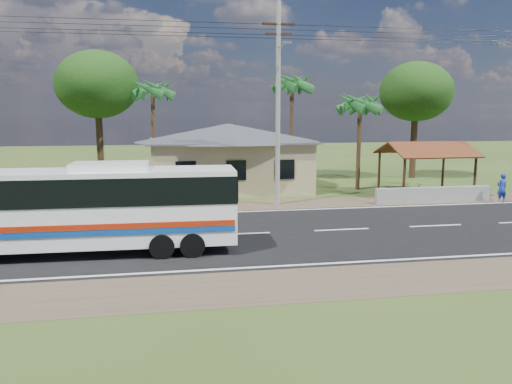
# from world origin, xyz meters

# --- Properties ---
(ground) EXTENTS (120.00, 120.00, 0.00)m
(ground) POSITION_xyz_m (0.00, 0.00, 0.00)
(ground) COLOR #2B4719
(ground) RESTS_ON ground
(road) EXTENTS (120.00, 16.00, 0.03)m
(road) POSITION_xyz_m (0.00, 0.00, 0.01)
(road) COLOR black
(road) RESTS_ON ground
(house) EXTENTS (12.40, 10.00, 5.00)m
(house) POSITION_xyz_m (1.00, 13.00, 2.64)
(house) COLOR tan
(house) RESTS_ON ground
(waiting_shed) EXTENTS (5.20, 4.48, 3.35)m
(waiting_shed) POSITION_xyz_m (13.00, 8.50, 2.73)
(waiting_shed) COLOR #392214
(waiting_shed) RESTS_ON ground
(concrete_barrier) EXTENTS (7.00, 0.30, 0.90)m
(concrete_barrier) POSITION_xyz_m (12.00, 5.60, 0.45)
(concrete_barrier) COLOR #9E9E99
(concrete_barrier) RESTS_ON ground
(utility_poles) EXTENTS (32.80, 2.22, 11.00)m
(utility_poles) POSITION_xyz_m (2.67, 6.49, 5.77)
(utility_poles) COLOR #9E9E99
(utility_poles) RESTS_ON ground
(palm_near) EXTENTS (2.80, 2.80, 6.70)m
(palm_near) POSITION_xyz_m (9.50, 11.00, 5.71)
(palm_near) COLOR #47301E
(palm_near) RESTS_ON ground
(palm_mid) EXTENTS (2.80, 2.80, 8.20)m
(palm_mid) POSITION_xyz_m (6.00, 15.50, 7.16)
(palm_mid) COLOR #47301E
(palm_mid) RESTS_ON ground
(palm_far) EXTENTS (2.80, 2.80, 7.70)m
(palm_far) POSITION_xyz_m (-4.00, 16.00, 6.68)
(palm_far) COLOR #47301E
(palm_far) RESTS_ON ground
(tree_behind_house) EXTENTS (6.00, 6.00, 9.61)m
(tree_behind_house) POSITION_xyz_m (-8.00, 18.00, 7.12)
(tree_behind_house) COLOR #47301E
(tree_behind_house) RESTS_ON ground
(tree_behind_shed) EXTENTS (5.60, 5.60, 9.02)m
(tree_behind_shed) POSITION_xyz_m (16.00, 16.00, 6.68)
(tree_behind_shed) COLOR #47301E
(tree_behind_shed) RESTS_ON ground
(coach_bus) EXTENTS (10.92, 2.57, 3.37)m
(coach_bus) POSITION_xyz_m (-5.95, -1.97, 1.93)
(coach_bus) COLOR white
(coach_bus) RESTS_ON ground
(motorcycle) EXTENTS (1.61, 0.70, 0.82)m
(motorcycle) POSITION_xyz_m (11.70, 7.48, 0.41)
(motorcycle) COLOR black
(motorcycle) RESTS_ON ground
(person) EXTENTS (0.66, 0.46, 1.72)m
(person) POSITION_xyz_m (15.78, 4.81, 0.86)
(person) COLOR #1C369C
(person) RESTS_ON ground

